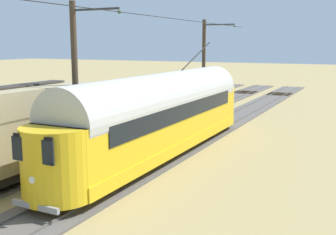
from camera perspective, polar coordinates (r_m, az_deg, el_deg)
ground_plane at (r=23.00m, az=-11.28°, el=-4.68°), size 220.00×220.00×0.00m
track_streetcar_siding at (r=21.08m, az=-1.87°, el=-5.69°), size 2.80×80.00×0.18m
track_adjacent_siding at (r=23.22m, az=-10.81°, el=-4.39°), size 2.80×80.00×0.18m
track_third_siding at (r=25.83m, az=-18.07°, el=-3.25°), size 2.80×80.00×0.18m
vintage_streetcar at (r=21.35m, az=-0.81°, el=0.60°), size 2.65×18.39×5.70m
catenary_pole_foreground at (r=32.89m, az=4.98°, el=6.82°), size 2.62×0.28×7.60m
catenary_pole_mid_near at (r=19.19m, az=-12.37°, el=4.39°), size 2.62×0.28×7.60m
overhead_wire_run at (r=18.37m, az=-5.65°, el=14.02°), size 2.42×35.35×0.18m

